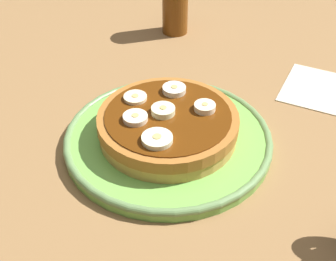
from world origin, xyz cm
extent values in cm
cube|color=olive|center=(0.00, 0.00, -1.50)|extent=(140.00, 140.00, 3.00)
cylinder|color=#72B74C|center=(0.00, 0.00, 0.71)|extent=(25.79, 25.79, 1.42)
torus|color=#658B50|center=(0.00, 0.00, 1.21)|extent=(26.01, 26.01, 0.99)
cylinder|color=tan|center=(-0.18, -0.05, 2.20)|extent=(16.99, 16.99, 1.56)
cylinder|color=#A56428|center=(-0.05, 0.50, 3.77)|extent=(17.27, 17.27, 1.56)
cylinder|color=#592B0A|center=(0.00, 0.00, 4.63)|extent=(15.39, 15.39, 0.16)
cylinder|color=#EFF1B8|center=(0.68, -0.47, 5.02)|extent=(2.91, 2.91, 0.95)
cylinder|color=tan|center=(0.68, -0.47, 5.54)|extent=(0.82, 0.82, 0.08)
cylinder|color=#FBE9C1|center=(-3.32, -3.18, 5.02)|extent=(2.63, 2.63, 0.94)
cylinder|color=tan|center=(-3.32, -3.18, 5.53)|extent=(0.74, 0.74, 0.08)
cylinder|color=#F3E0BE|center=(2.81, 2.86, 4.95)|extent=(2.97, 2.97, 0.81)
cylinder|color=tan|center=(2.81, 2.86, 5.40)|extent=(0.83, 0.83, 0.08)
cylinder|color=#EAEDBD|center=(-1.45, 4.86, 4.94)|extent=(3.56, 3.56, 0.78)
cylinder|color=tan|center=(-1.45, 4.86, 5.37)|extent=(1.00, 1.00, 0.08)
cylinder|color=silver|center=(1.83, -4.65, 4.99)|extent=(3.00, 3.00, 0.89)
cylinder|color=tan|center=(1.83, -4.65, 5.48)|extent=(0.84, 0.84, 0.08)
cylinder|color=#F5E4B3|center=(5.24, -0.78, 4.85)|extent=(2.94, 2.94, 0.60)
cylinder|color=tan|center=(5.24, -0.78, 5.19)|extent=(0.82, 0.82, 0.08)
cube|color=beige|center=(-13.20, -21.97, 0.15)|extent=(11.92, 11.92, 0.30)
cylinder|color=brown|center=(14.58, -27.06, 5.86)|extent=(4.40, 4.40, 11.71)
camera|label=1|loc=(-23.95, 40.54, 39.92)|focal=52.24mm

